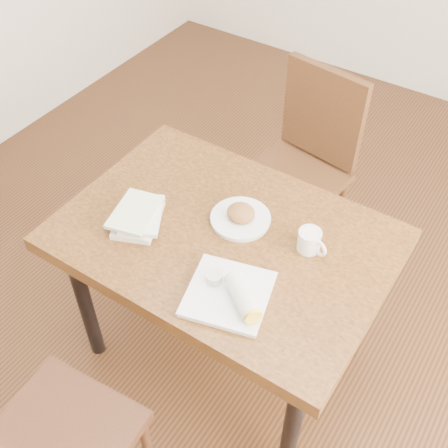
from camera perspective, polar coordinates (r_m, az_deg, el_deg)
The scene contains 7 objects.
ground at distance 2.56m, azimuth 0.00°, elevation -12.71°, with size 4.00×5.00×0.01m, color #472814.
table at distance 2.02m, azimuth 0.00°, elevation -2.72°, with size 1.14×0.80×0.75m.
chair_far at distance 2.62m, azimuth 8.21°, elevation 6.74°, with size 0.48×0.48×0.95m.
plate_scone at distance 1.99m, azimuth 1.70°, elevation 0.75°, with size 0.22×0.22×0.07m.
coffee_mug at distance 1.90m, azimuth 8.74°, elevation -1.68°, with size 0.12×0.08×0.08m.
plate_burrito at distance 1.75m, azimuth 0.89°, elevation -7.16°, with size 0.31×0.31×0.09m.
book_stack at distance 2.00m, azimuth -8.68°, elevation 0.79°, with size 0.23×0.25×0.06m.
Camera 1 is at (0.74, -1.12, 2.17)m, focal length 45.00 mm.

